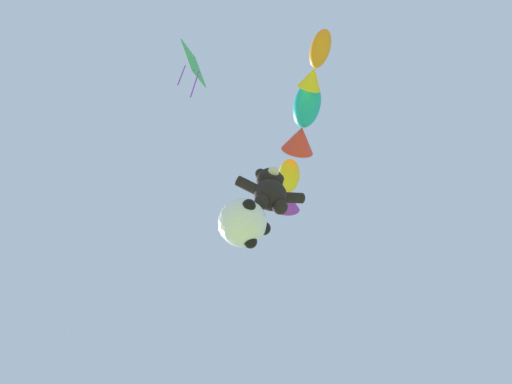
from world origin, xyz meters
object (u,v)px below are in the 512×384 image
(teddy_bear_kite, at_px, (270,190))
(fish_kite_teal, at_px, (303,122))
(diamond_kite, at_px, (193,66))
(fish_kite_tangerine, at_px, (316,64))
(soccer_ball_kite, at_px, (243,223))
(fish_kite_goldfin, at_px, (288,188))

(teddy_bear_kite, bearing_deg, fish_kite_teal, -65.10)
(diamond_kite, bearing_deg, fish_kite_tangerine, -25.72)
(soccer_ball_kite, xyz_separation_m, diamond_kite, (-1.99, -1.75, 4.36))
(fish_kite_goldfin, bearing_deg, soccer_ball_kite, -156.90)
(soccer_ball_kite, bearing_deg, fish_kite_teal, -52.32)
(teddy_bear_kite, relative_size, diamond_kite, 0.52)
(teddy_bear_kite, xyz_separation_m, soccer_ball_kite, (-0.57, 0.26, -1.38))
(teddy_bear_kite, relative_size, fish_kite_teal, 0.88)
(fish_kite_goldfin, bearing_deg, fish_kite_tangerine, -98.97)
(fish_kite_goldfin, relative_size, fish_kite_tangerine, 1.13)
(diamond_kite, bearing_deg, fish_kite_teal, 5.28)
(teddy_bear_kite, bearing_deg, soccer_ball_kite, 155.52)
(fish_kite_tangerine, bearing_deg, soccer_ball_kite, 105.02)
(fish_kite_goldfin, xyz_separation_m, diamond_kite, (-3.41, -2.35, 0.81))
(fish_kite_tangerine, distance_m, diamond_kite, 3.48)
(fish_kite_goldfin, height_order, diamond_kite, diamond_kite)
(teddy_bear_kite, height_order, fish_kite_teal, fish_kite_teal)
(diamond_kite, bearing_deg, soccer_ball_kite, 41.28)
(soccer_ball_kite, height_order, fish_kite_tangerine, fish_kite_tangerine)
(teddy_bear_kite, distance_m, fish_kite_tangerine, 3.21)
(fish_kite_tangerine, bearing_deg, teddy_bear_kite, 95.29)
(fish_kite_goldfin, bearing_deg, diamond_kite, -145.40)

